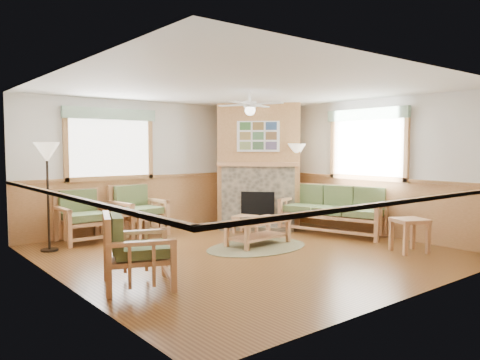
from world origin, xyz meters
TOP-DOWN VIEW (x-y plane):
  - floor at (0.00, 0.00)m, footprint 6.00×6.00m
  - ceiling at (0.00, 0.00)m, footprint 6.00×6.00m
  - wall_back at (0.00, 3.00)m, footprint 6.00×0.02m
  - wall_front at (0.00, -3.00)m, footprint 6.00×0.02m
  - wall_left at (-3.00, 0.00)m, footprint 0.02×6.00m
  - wall_right at (3.00, 0.00)m, footprint 0.02×6.00m
  - wainscot at (0.00, 0.00)m, footprint 6.00×6.00m
  - fireplace at (2.05, 2.05)m, footprint 3.11×3.11m
  - window_back at (-1.10, 2.96)m, footprint 1.90×0.16m
  - window_right at (2.96, -0.20)m, footprint 0.16×1.90m
  - ceiling_fan at (0.30, 0.30)m, footprint 1.59×1.59m
  - sofa at (2.43, 0.21)m, footprint 2.26×1.43m
  - armchair_back_left at (-1.82, 2.55)m, footprint 0.85×0.85m
  - armchair_back_right at (-0.70, 2.55)m, footprint 0.97×0.97m
  - armchair_left at (-2.29, -0.62)m, footprint 1.06×1.06m
  - coffee_table at (0.52, 0.33)m, footprint 1.21×0.69m
  - end_table_chairs at (-1.20, 2.18)m, footprint 0.57×0.56m
  - end_table_sofa at (2.11, -1.68)m, footprint 0.65×0.64m
  - footstool at (1.05, 1.35)m, footprint 0.54×0.54m
  - braided_rug at (0.36, 0.18)m, footprint 2.15×2.15m
  - floor_lamp_left at (-2.55, 2.16)m, footprint 0.56×0.56m
  - floor_lamp_right at (2.37, 1.21)m, footprint 0.50×0.50m
  - book_red at (0.67, 0.28)m, footprint 0.25×0.32m
  - book_dark at (0.37, 0.40)m, footprint 0.23×0.29m

SIDE VIEW (x-z plane):
  - floor at x=0.00m, z-range -0.01..0.00m
  - braided_rug at x=0.36m, z-range 0.00..0.01m
  - footstool at x=1.05m, z-range 0.00..0.36m
  - coffee_table at x=0.52m, z-range 0.00..0.46m
  - end_table_chairs at x=-1.20m, z-range 0.00..0.54m
  - end_table_sofa at x=2.11m, z-range 0.00..0.56m
  - armchair_left at x=-2.29m, z-range 0.00..0.92m
  - armchair_back_left at x=-1.82m, z-range 0.00..0.96m
  - sofa at x=2.43m, z-range 0.00..0.97m
  - book_dark at x=0.37m, z-range 0.48..0.50m
  - book_red at x=0.67m, z-range 0.48..0.51m
  - armchair_back_right at x=-0.70m, z-range 0.00..0.99m
  - wainscot at x=0.00m, z-range 0.00..1.10m
  - floor_lamp_right at x=2.37m, z-range 0.00..1.83m
  - floor_lamp_left at x=-2.55m, z-range 0.00..1.84m
  - wall_back at x=0.00m, z-range 0.00..2.70m
  - wall_front at x=0.00m, z-range 0.00..2.70m
  - wall_left at x=-3.00m, z-range 0.00..2.70m
  - wall_right at x=3.00m, z-range 0.00..2.70m
  - fireplace at x=2.05m, z-range 0.00..2.70m
  - window_back at x=-1.10m, z-range 1.78..3.28m
  - window_right at x=2.96m, z-range 1.78..3.28m
  - ceiling_fan at x=0.30m, z-range 2.48..2.84m
  - ceiling at x=0.00m, z-range 2.70..2.71m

